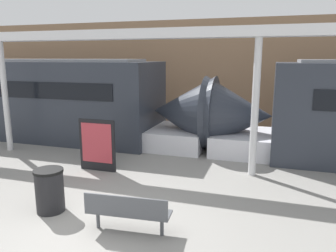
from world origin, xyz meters
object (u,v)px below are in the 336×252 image
(support_column_near, at_px, (255,109))
(support_column_far, at_px, (5,98))
(bench_near, at_px, (127,210))
(poster_board, at_px, (97,145))
(train_right, at_px, (38,100))
(trash_bin, at_px, (50,190))

(support_column_near, height_order, support_column_far, same)
(bench_near, distance_m, poster_board, 3.78)
(train_right, bearing_deg, trash_bin, -49.96)
(bench_near, bearing_deg, train_right, 133.29)
(poster_board, xyz_separation_m, support_column_near, (4.33, 1.00, 1.12))
(bench_near, xyz_separation_m, trash_bin, (-1.98, 0.35, -0.00))
(train_right, relative_size, bench_near, 9.11)
(support_column_near, distance_m, support_column_far, 8.44)
(support_column_far, bearing_deg, bench_near, -31.79)
(poster_board, bearing_deg, support_column_far, 166.39)
(bench_near, relative_size, support_column_far, 0.43)
(trash_bin, bearing_deg, bench_near, -10.11)
(trash_bin, relative_size, support_column_near, 0.25)
(poster_board, distance_m, support_column_near, 4.59)
(poster_board, distance_m, support_column_far, 4.38)
(support_column_far, bearing_deg, trash_bin, -39.23)
(trash_bin, relative_size, poster_board, 0.62)
(train_right, height_order, support_column_near, support_column_near)
(bench_near, distance_m, support_column_near, 4.68)
(trash_bin, distance_m, poster_board, 2.67)
(bench_near, bearing_deg, trash_bin, 165.22)
(bench_near, bearing_deg, support_column_far, 143.54)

